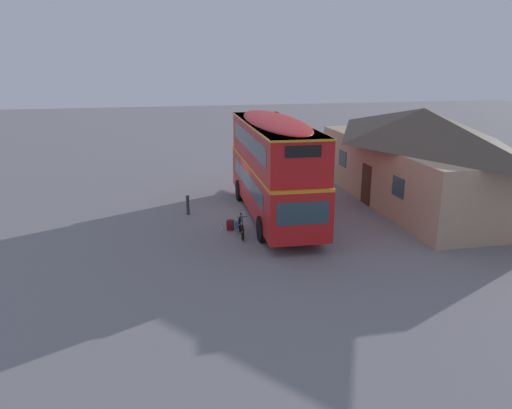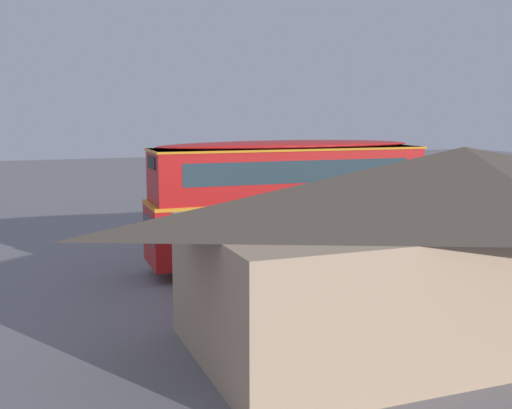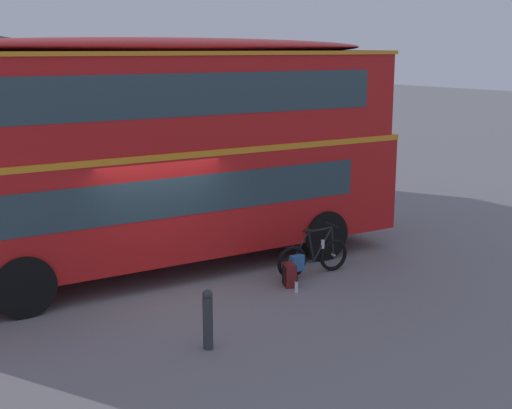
{
  "view_description": "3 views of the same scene",
  "coord_description": "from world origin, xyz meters",
  "px_view_note": "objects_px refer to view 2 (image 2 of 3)",
  "views": [
    {
      "loc": [
        23.14,
        -4.75,
        7.35
      ],
      "look_at": [
        2.88,
        -0.29,
        1.32
      ],
      "focal_mm": 35.15,
      "sensor_mm": 36.0,
      "label": 1
    },
    {
      "loc": [
        10.32,
        21.99,
        5.77
      ],
      "look_at": [
        1.8,
        0.52,
        2.38
      ],
      "focal_mm": 43.59,
      "sensor_mm": 36.0,
      "label": 2
    },
    {
      "loc": [
        -5.61,
        -11.78,
        4.58
      ],
      "look_at": [
        2.41,
        0.2,
        1.34
      ],
      "focal_mm": 48.98,
      "sensor_mm": 36.0,
      "label": 3
    }
  ],
  "objects_px": {
    "water_bottle_clear_plastic": "(230,252)",
    "kerb_bollard": "(277,233)",
    "backpack_on_ground": "(230,251)",
    "touring_bicycle": "(214,251)",
    "double_decker_bus": "(288,198)"
  },
  "relations": [
    {
      "from": "touring_bicycle",
      "to": "backpack_on_ground",
      "type": "distance_m",
      "value": 0.85
    },
    {
      "from": "touring_bicycle",
      "to": "backpack_on_ground",
      "type": "relative_size",
      "value": 3.43
    },
    {
      "from": "touring_bicycle",
      "to": "water_bottle_clear_plastic",
      "type": "relative_size",
      "value": 7.16
    },
    {
      "from": "double_decker_bus",
      "to": "touring_bicycle",
      "type": "distance_m",
      "value": 3.8
    },
    {
      "from": "backpack_on_ground",
      "to": "water_bottle_clear_plastic",
      "type": "relative_size",
      "value": 2.09
    },
    {
      "from": "kerb_bollard",
      "to": "backpack_on_ground",
      "type": "bearing_deg",
      "value": 30.37
    },
    {
      "from": "water_bottle_clear_plastic",
      "to": "kerb_bollard",
      "type": "bearing_deg",
      "value": -154.45
    },
    {
      "from": "water_bottle_clear_plastic",
      "to": "kerb_bollard",
      "type": "relative_size",
      "value": 0.25
    },
    {
      "from": "water_bottle_clear_plastic",
      "to": "backpack_on_ground",
      "type": "bearing_deg",
      "value": 73.85
    },
    {
      "from": "backpack_on_ground",
      "to": "water_bottle_clear_plastic",
      "type": "distance_m",
      "value": 0.39
    },
    {
      "from": "touring_bicycle",
      "to": "kerb_bollard",
      "type": "distance_m",
      "value": 4.08
    },
    {
      "from": "touring_bicycle",
      "to": "water_bottle_clear_plastic",
      "type": "distance_m",
      "value": 1.14
    },
    {
      "from": "double_decker_bus",
      "to": "kerb_bollard",
      "type": "distance_m",
      "value": 4.72
    },
    {
      "from": "water_bottle_clear_plastic",
      "to": "kerb_bollard",
      "type": "xyz_separation_m",
      "value": [
        -2.69,
        -1.29,
        0.39
      ]
    },
    {
      "from": "touring_bicycle",
      "to": "double_decker_bus",
      "type": "bearing_deg",
      "value": 137.93
    }
  ]
}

